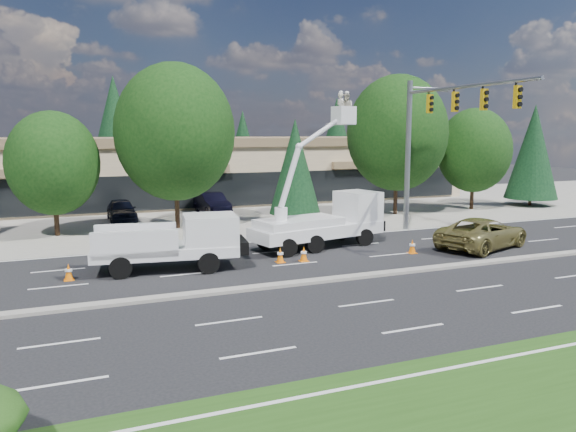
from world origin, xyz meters
name	(u,v)px	position (x,y,z in m)	size (l,w,h in m)	color
ground	(326,281)	(0.00, 0.00, 0.00)	(140.00, 140.00, 0.00)	black
concrete_apron	(205,215)	(0.00, 20.00, 0.01)	(140.00, 22.00, 0.01)	gray
road_median	(326,280)	(0.00, 0.00, 0.06)	(120.00, 0.55, 0.12)	gray
strip_mall	(177,168)	(0.00, 29.97, 2.83)	(50.40, 15.40, 5.50)	tan
tree_front_c	(53,163)	(-10.00, 15.00, 4.20)	(5.17, 5.17, 7.17)	#332114
tree_front_d	(175,132)	(-3.00, 15.00, 5.95)	(7.33, 7.33, 10.17)	#332114
tree_front_e	(295,167)	(5.00, 15.00, 3.67)	(3.47, 3.47, 6.85)	#332114
tree_front_f	(397,133)	(13.00, 15.00, 5.89)	(7.25, 7.25, 10.06)	#332114
tree_front_g	(474,150)	(20.00, 15.00, 4.57)	(5.63, 5.63, 7.81)	#332114
tree_front_h	(533,152)	(26.00, 15.00, 4.39)	(4.15, 4.15, 8.19)	#332114
tree_back_b	(115,129)	(-4.00, 42.00, 6.33)	(5.98, 5.98, 11.79)	#332114
tree_back_c	(243,145)	(10.00, 42.00, 4.50)	(4.26, 4.26, 8.40)	#332114
tree_back_d	(337,137)	(22.00, 42.00, 5.42)	(5.13, 5.13, 10.10)	#332114
signal_mast	(431,130)	(10.03, 7.04, 6.06)	(2.76, 10.16, 9.00)	gray
utility_pickup	(176,248)	(-5.20, 4.22, 0.97)	(6.42, 3.14, 2.36)	white
bucket_truck	(327,214)	(3.12, 6.32, 1.70)	(7.57, 3.63, 8.06)	white
traffic_cone_a	(69,272)	(-9.60, 4.10, 0.34)	(0.40, 0.40, 0.70)	orange
traffic_cone_b	(280,255)	(-0.51, 3.77, 0.34)	(0.40, 0.40, 0.70)	orange
traffic_cone_c	(304,254)	(0.59, 3.57, 0.34)	(0.40, 0.40, 0.70)	orange
traffic_cone_d	(412,246)	(6.28, 3.14, 0.34)	(0.40, 0.40, 0.70)	orange
traffic_cone_e	(485,239)	(10.92, 3.25, 0.34)	(0.40, 0.40, 0.70)	orange
minivan	(483,233)	(10.36, 2.80, 0.79)	(2.63, 5.70, 1.59)	olive
parked_car_west	(122,210)	(-5.93, 19.28, 0.75)	(1.76, 4.38, 1.49)	black
parked_car_east	(212,203)	(0.59, 20.21, 0.78)	(1.64, 4.71, 1.55)	black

